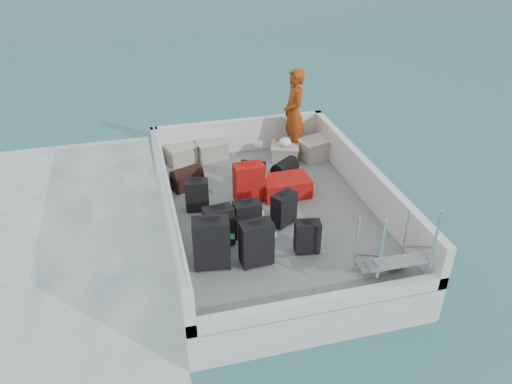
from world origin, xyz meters
TOP-DOWN VIEW (x-y plane):
  - ground at (0.00, 0.00)m, footprint 160.00×160.00m
  - ferry_hull at (0.00, 0.00)m, footprint 3.60×5.00m
  - deck at (0.00, 0.00)m, footprint 3.30×4.70m
  - deck_fittings at (0.35, -0.32)m, footprint 3.60×5.00m
  - suitcase_0 at (-1.24, -1.20)m, footprint 0.56×0.37m
  - suitcase_1 at (-1.04, -0.72)m, footprint 0.47×0.31m
  - suitcase_2 at (-1.21, 0.36)m, footprint 0.42×0.29m
  - suitcase_3 at (-0.60, -1.30)m, footprint 0.49×0.31m
  - suitcase_4 at (-0.57, -0.60)m, footprint 0.43×0.27m
  - suitcase_5 at (-0.28, 0.44)m, footprint 0.53×0.33m
  - suitcase_6 at (0.21, -1.22)m, footprint 0.41×0.28m
  - suitcase_7 at (0.09, -0.42)m, footprint 0.47×0.41m
  - suitcase_8 at (0.39, 0.46)m, footprint 0.86×0.58m
  - duffel_0 at (-1.28, 1.15)m, footprint 0.63×0.48m
  - duffel_1 at (-0.04, 1.10)m, footprint 0.53×0.46m
  - duffel_2 at (0.54, 0.98)m, footprint 0.60×0.55m
  - crate_0 at (-1.25, 2.20)m, footprint 0.65×0.55m
  - crate_1 at (-0.62, 2.20)m, footprint 0.65×0.50m
  - crate_2 at (0.77, 1.70)m, footprint 0.61×0.51m
  - crate_3 at (1.43, 1.70)m, footprint 0.74×0.60m
  - yellow_bag at (1.10, 2.20)m, footprint 0.28×0.26m
  - white_bag at (0.77, 1.70)m, footprint 0.24×0.24m
  - passenger at (1.03, 2.00)m, footprint 0.45×0.68m

SIDE VIEW (x-z plane):
  - ground at x=0.00m, z-range 0.00..0.00m
  - ferry_hull at x=0.00m, z-range 0.00..0.60m
  - deck at x=0.00m, z-range 0.60..0.62m
  - yellow_bag at x=1.10m, z-range 0.62..0.84m
  - crate_2 at x=0.77m, z-range 0.62..0.93m
  - duffel_0 at x=-1.28m, z-range 0.62..0.94m
  - duffel_1 at x=-0.04m, z-range 0.62..0.94m
  - duffel_2 at x=0.54m, z-range 0.62..0.94m
  - crate_0 at x=-1.25m, z-range 0.62..0.95m
  - suitcase_8 at x=0.39m, z-range 0.62..0.96m
  - crate_1 at x=-0.62m, z-range 0.62..0.97m
  - crate_3 at x=1.43m, z-range 0.62..1.01m
  - suitcase_6 at x=0.21m, z-range 0.62..1.15m
  - suitcase_2 at x=-1.21m, z-range 0.62..1.19m
  - suitcase_7 at x=0.09m, z-range 0.62..1.19m
  - suitcase_4 at x=-0.57m, z-range 0.62..1.23m
  - suitcase_1 at x=-1.04m, z-range 0.62..1.29m
  - suitcase_5 at x=-0.28m, z-range 0.62..1.33m
  - suitcase_3 at x=-0.60m, z-range 0.62..1.33m
  - deck_fittings at x=0.35m, z-range 0.54..1.44m
  - suitcase_0 at x=-1.24m, z-range 0.62..1.42m
  - white_bag at x=0.77m, z-range 0.93..1.11m
  - passenger at x=1.03m, z-range 0.62..2.43m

